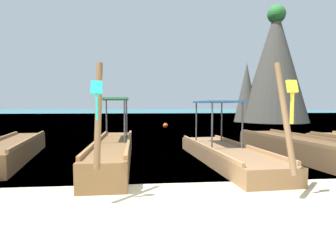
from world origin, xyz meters
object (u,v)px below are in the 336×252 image
object	(u,v)px
longtail_boat_violet_ribbon	(302,149)
longtail_boat_turquoise_ribbon	(113,151)
mooring_buoy_near	(165,126)
karst_rock	(273,66)
longtail_boat_green_ribbon	(13,150)
longtail_boat_yellow_ribbon	(225,153)

from	to	relation	value
longtail_boat_violet_ribbon	longtail_boat_turquoise_ribbon	bearing A→B (deg)	-179.48
longtail_boat_turquoise_ribbon	mooring_buoy_near	bearing A→B (deg)	77.94
longtail_boat_turquoise_ribbon	karst_rock	size ratio (longest dim) A/B	0.60
longtail_boat_violet_ribbon	longtail_boat_green_ribbon	bearing A→B (deg)	175.05
longtail_boat_green_ribbon	longtail_boat_violet_ribbon	bearing A→B (deg)	-4.95
mooring_buoy_near	karst_rock	bearing A→B (deg)	29.79
longtail_boat_yellow_ribbon	mooring_buoy_near	distance (m)	13.97
longtail_boat_green_ribbon	longtail_boat_turquoise_ribbon	xyz separation A→B (m)	(3.29, -0.88, 0.06)
longtail_boat_turquoise_ribbon	mooring_buoy_near	xyz separation A→B (m)	(2.93, 13.71, -0.19)
longtail_boat_green_ribbon	longtail_boat_turquoise_ribbon	distance (m)	3.40
longtail_boat_turquoise_ribbon	longtail_boat_violet_ribbon	xyz separation A→B (m)	(6.18, 0.06, -0.05)
mooring_buoy_near	longtail_boat_violet_ribbon	bearing A→B (deg)	-76.60
longtail_boat_violet_ribbon	mooring_buoy_near	world-z (taller)	longtail_boat_violet_ribbon
longtail_boat_yellow_ribbon	mooring_buoy_near	size ratio (longest dim) A/B	17.92
longtail_boat_turquoise_ribbon	longtail_boat_yellow_ribbon	bearing A→B (deg)	-4.11
karst_rock	mooring_buoy_near	size ratio (longest dim) A/B	31.19
longtail_boat_yellow_ribbon	karst_rock	distance (m)	24.31
longtail_boat_green_ribbon	mooring_buoy_near	xyz separation A→B (m)	(6.22, 12.84, -0.13)
longtail_boat_green_ribbon	longtail_boat_yellow_ribbon	distance (m)	6.84
longtail_boat_green_ribbon	longtail_boat_yellow_ribbon	size ratio (longest dim) A/B	0.94
longtail_boat_violet_ribbon	karst_rock	size ratio (longest dim) A/B	0.60
longtail_boat_violet_ribbon	karst_rock	world-z (taller)	karst_rock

